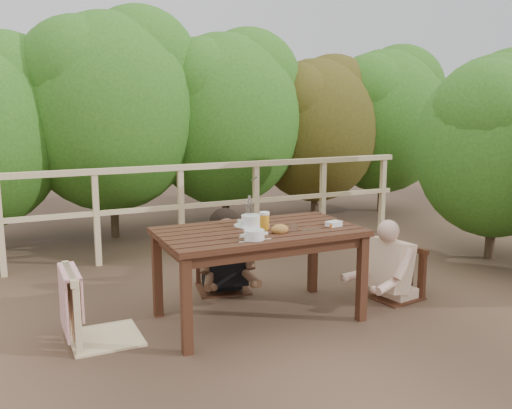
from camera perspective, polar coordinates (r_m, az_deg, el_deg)
name	(u,v)px	position (r m, az deg, el deg)	size (l,w,h in m)	color
ground	(259,318)	(4.47, 0.27, -11.53)	(60.00, 60.00, 0.00)	brown
table	(259,275)	(4.35, 0.28, -7.23)	(1.52, 0.86, 0.70)	#361C10
chair_left	(102,270)	(4.08, -15.45, -6.50)	(0.51, 0.51, 1.02)	#D6B888
chair_far	(222,241)	(4.99, -3.46, -3.71)	(0.45, 0.45, 0.91)	#361C10
chair_right	(395,251)	(4.93, 13.99, -4.64)	(0.41, 0.41, 0.83)	#361C10
woman	(221,226)	(4.98, -3.56, -2.18)	(0.47, 0.58, 1.17)	black
diner_right	(398,232)	(4.91, 14.34, -2.79)	(0.46, 0.57, 1.15)	beige
railing	(181,211)	(6.13, -7.67, -0.64)	(5.60, 0.10, 1.01)	#D6B888
hedge_row	(181,84)	(7.29, -7.73, 12.13)	(6.60, 1.60, 3.80)	#2A5718
soup_near	(254,236)	(3.93, -0.19, -3.21)	(0.25, 0.25, 0.08)	silver
soup_far	(252,221)	(4.38, -0.44, -1.70)	(0.28, 0.28, 0.09)	silver
bread_roll	(280,229)	(4.13, 2.45, -2.56)	(0.13, 0.10, 0.08)	#A16B33
beer_glass	(265,221)	(4.24, 0.88, -1.74)	(0.08, 0.08, 0.15)	orange
bottle	(249,211)	(4.41, -0.67, -0.64)	(0.06, 0.06, 0.24)	silver
tumbler	(294,228)	(4.19, 3.90, -2.44)	(0.06, 0.06, 0.07)	white
butter_tub	(334,225)	(4.39, 7.95, -2.05)	(0.12, 0.09, 0.05)	white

